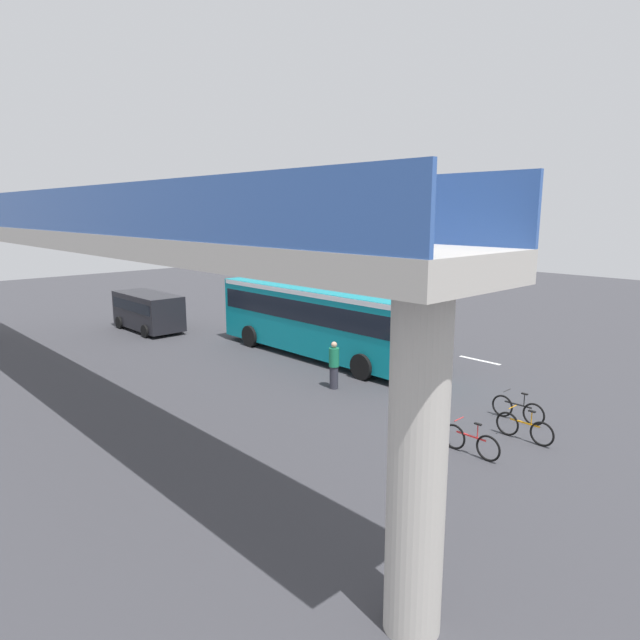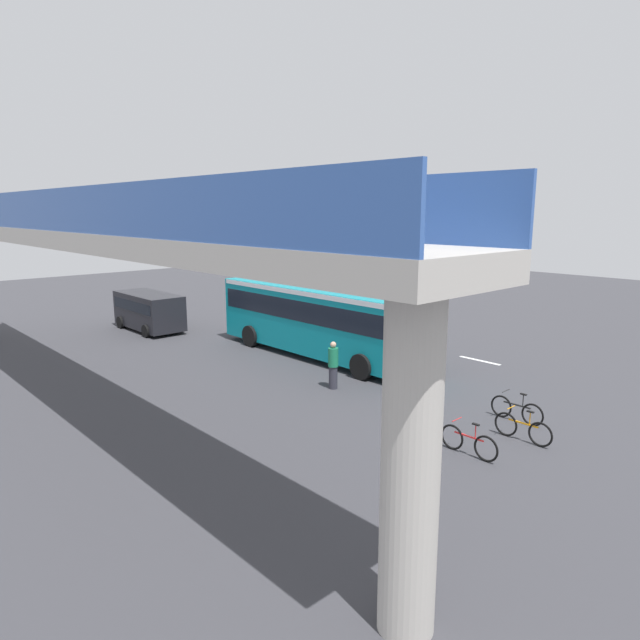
% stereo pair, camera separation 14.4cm
% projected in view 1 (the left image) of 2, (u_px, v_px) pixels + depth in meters
% --- Properties ---
extents(ground, '(80.00, 80.00, 0.00)m').
position_uv_depth(ground, '(332.00, 348.00, 26.58)').
color(ground, '#38383D').
extents(city_bus, '(11.54, 2.85, 3.15)m').
position_uv_depth(city_bus, '(321.00, 315.00, 24.84)').
color(city_bus, '#0C8493').
rests_on(city_bus, ground).
extents(parked_van, '(4.80, 2.17, 2.05)m').
position_uv_depth(parked_van, '(148.00, 309.00, 30.39)').
color(parked_van, black).
rests_on(parked_van, ground).
extents(bicycle_red, '(1.77, 0.44, 0.96)m').
position_uv_depth(bicycle_red, '(471.00, 442.00, 14.94)').
color(bicycle_red, black).
rests_on(bicycle_red, ground).
extents(bicycle_black, '(1.77, 0.44, 0.96)m').
position_uv_depth(bicycle_black, '(518.00, 410.00, 17.35)').
color(bicycle_black, black).
rests_on(bicycle_black, ground).
extents(bicycle_orange, '(1.77, 0.44, 0.96)m').
position_uv_depth(bicycle_orange, '(524.00, 428.00, 15.87)').
color(bicycle_orange, black).
rests_on(bicycle_orange, ground).
extents(pedestrian, '(0.38, 0.38, 1.79)m').
position_uv_depth(pedestrian, '(334.00, 365.00, 20.45)').
color(pedestrian, '#2D2D38').
rests_on(pedestrian, ground).
extents(traffic_sign, '(0.08, 0.60, 2.80)m').
position_uv_depth(traffic_sign, '(309.00, 286.00, 34.40)').
color(traffic_sign, slate).
rests_on(traffic_sign, ground).
extents(lane_dash_leftmost, '(2.00, 0.20, 0.01)m').
position_uv_depth(lane_dash_leftmost, '(480.00, 360.00, 24.48)').
color(lane_dash_leftmost, silver).
rests_on(lane_dash_leftmost, ground).
extents(lane_dash_left, '(2.00, 0.20, 0.01)m').
position_uv_depth(lane_dash_left, '(408.00, 345.00, 27.34)').
color(lane_dash_left, silver).
rests_on(lane_dash_left, ground).
extents(lane_dash_centre, '(2.00, 0.20, 0.01)m').
position_uv_depth(lane_dash_centre, '(349.00, 332.00, 30.20)').
color(lane_dash_centre, silver).
rests_on(lane_dash_centre, ground).
extents(lane_dash_right, '(2.00, 0.20, 0.01)m').
position_uv_depth(lane_dash_right, '(301.00, 321.00, 33.06)').
color(lane_dash_right, silver).
rests_on(lane_dash_right, ground).
extents(pedestrian_overpass, '(29.59, 2.60, 7.08)m').
position_uv_depth(pedestrian_overpass, '(70.00, 249.00, 17.65)').
color(pedestrian_overpass, '#B2ADA5').
rests_on(pedestrian_overpass, ground).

